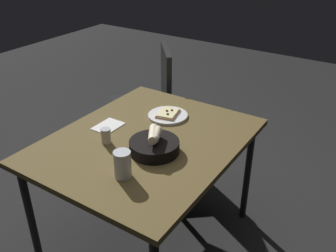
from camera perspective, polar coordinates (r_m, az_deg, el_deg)
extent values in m
plane|color=black|center=(2.38, -2.83, -16.75)|extent=(8.00, 8.00, 0.00)
cube|color=brown|center=(1.95, -3.31, -2.35)|extent=(1.11, 0.91, 0.03)
cylinder|color=black|center=(2.67, -3.66, -1.89)|extent=(0.04, 0.04, 0.67)
cylinder|color=black|center=(2.12, -20.20, -13.20)|extent=(0.04, 0.04, 0.67)
cylinder|color=black|center=(2.36, 12.04, -7.17)|extent=(0.04, 0.04, 0.67)
cylinder|color=white|center=(2.16, -0.02, 1.62)|extent=(0.23, 0.23, 0.01)
cube|color=tan|center=(2.15, -0.02, 1.91)|extent=(0.16, 0.14, 0.01)
cube|color=beige|center=(2.15, -0.02, 2.10)|extent=(0.15, 0.13, 0.01)
sphere|color=brown|center=(2.16, -0.17, 2.32)|extent=(0.02, 0.02, 0.02)
sphere|color=brown|center=(2.12, -0.06, 1.81)|extent=(0.02, 0.02, 0.02)
sphere|color=brown|center=(2.16, 0.59, 2.41)|extent=(0.02, 0.02, 0.02)
cylinder|color=black|center=(1.82, -2.11, -3.14)|extent=(0.25, 0.25, 0.06)
cylinder|color=beige|center=(1.78, -2.28, -1.23)|extent=(0.14, 0.11, 0.04)
cylinder|color=beige|center=(1.78, -1.81, -1.29)|extent=(0.11, 0.08, 0.04)
cylinder|color=#A71614|center=(1.79, -3.56, -4.00)|extent=(0.06, 0.06, 0.03)
cylinder|color=silver|center=(1.64, -6.96, -5.85)|extent=(0.08, 0.08, 0.13)
cylinder|color=#C08D15|center=(1.65, -6.92, -6.47)|extent=(0.07, 0.07, 0.08)
cylinder|color=#BFB299|center=(1.91, -9.45, -1.70)|extent=(0.05, 0.05, 0.07)
cylinder|color=maroon|center=(1.92, -9.41, -2.07)|extent=(0.04, 0.04, 0.03)
cylinder|color=#B7B7BC|center=(1.89, -9.54, -0.64)|extent=(0.05, 0.05, 0.01)
cube|color=white|center=(2.08, -9.13, -0.01)|extent=(0.16, 0.12, 0.00)
cube|color=black|center=(2.87, -4.27, 2.83)|extent=(0.62, 0.62, 0.04)
cube|color=black|center=(2.79, -0.30, 7.47)|extent=(0.35, 0.29, 0.44)
cylinder|color=black|center=(3.15, -7.73, 0.31)|extent=(0.03, 0.03, 0.43)
cylinder|color=black|center=(2.82, -7.79, -3.32)|extent=(0.03, 0.03, 0.43)
cylinder|color=black|center=(3.15, -0.82, 0.67)|extent=(0.03, 0.03, 0.43)
cylinder|color=black|center=(2.83, -0.07, -2.91)|extent=(0.03, 0.03, 0.43)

